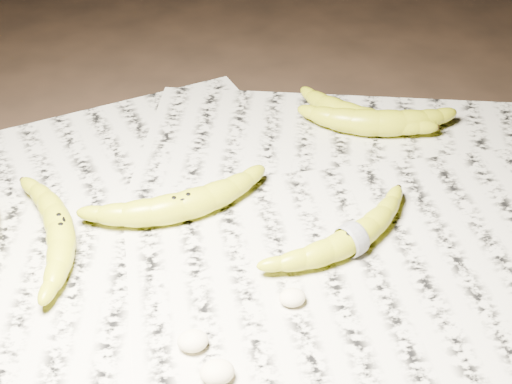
{
  "coord_description": "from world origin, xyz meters",
  "views": [
    {
      "loc": [
        -0.07,
        -0.64,
        0.57
      ],
      "look_at": [
        0.03,
        0.01,
        0.05
      ],
      "focal_mm": 50.0,
      "sensor_mm": 36.0,
      "label": 1
    }
  ],
  "objects": [
    {
      "name": "banana_taped",
      "position": [
        0.13,
        -0.05,
        0.02
      ],
      "size": [
        0.2,
        0.14,
        0.03
      ],
      "primitive_type": null,
      "rotation": [
        0.0,
        0.0,
        0.52
      ],
      "color": "gold",
      "rests_on": "newspaper_patch"
    },
    {
      "name": "banana_upper_a",
      "position": [
        0.2,
        0.2,
        0.03
      ],
      "size": [
        0.18,
        0.16,
        0.03
      ],
      "primitive_type": null,
      "rotation": [
        0.0,
        0.0,
        -0.67
      ],
      "color": "gold",
      "rests_on": "newspaper_patch"
    },
    {
      "name": "flesh_chunk_c",
      "position": [
        0.05,
        -0.12,
        0.02
      ],
      "size": [
        0.03,
        0.02,
        0.02
      ],
      "primitive_type": "ellipsoid",
      "color": "beige",
      "rests_on": "newspaper_patch"
    },
    {
      "name": "flesh_chunk_a",
      "position": [
        -0.06,
        -0.17,
        0.02
      ],
      "size": [
        0.03,
        0.03,
        0.02
      ],
      "primitive_type": "ellipsoid",
      "color": "beige",
      "rests_on": "newspaper_patch"
    },
    {
      "name": "measuring_tape",
      "position": [
        0.13,
        -0.05,
        0.02
      ],
      "size": [
        0.02,
        0.04,
        0.04
      ],
      "primitive_type": "torus",
      "rotation": [
        0.0,
        1.57,
        0.52
      ],
      "color": "white",
      "rests_on": "newspaper_patch"
    },
    {
      "name": "banana_upper_b",
      "position": [
        0.23,
        0.18,
        0.03
      ],
      "size": [
        0.2,
        0.1,
        0.04
      ],
      "primitive_type": null,
      "rotation": [
        0.0,
        0.0,
        -0.19
      ],
      "color": "gold",
      "rests_on": "newspaper_patch"
    },
    {
      "name": "banana_center",
      "position": [
        -0.06,
        0.03,
        0.03
      ],
      "size": [
        0.21,
        0.11,
        0.04
      ],
      "primitive_type": null,
      "rotation": [
        0.0,
        0.0,
        0.23
      ],
      "color": "gold",
      "rests_on": "newspaper_patch"
    },
    {
      "name": "ground",
      "position": [
        0.0,
        0.0,
        0.0
      ],
      "size": [
        3.0,
        3.0,
        0.0
      ],
      "primitive_type": "plane",
      "color": "black",
      "rests_on": "ground"
    },
    {
      "name": "banana_left_a",
      "position": [
        -0.2,
        0.01,
        0.02
      ],
      "size": [
        0.09,
        0.2,
        0.03
      ],
      "primitive_type": null,
      "rotation": [
        0.0,
        0.0,
        1.76
      ],
      "color": "gold",
      "rests_on": "newspaper_patch"
    },
    {
      "name": "newspaper_patch",
      "position": [
        -0.0,
        -0.01,
        0.0
      ],
      "size": [
        0.9,
        0.7,
        0.01
      ],
      "primitive_type": "cube",
      "color": "beige",
      "rests_on": "ground"
    },
    {
      "name": "flesh_chunk_b",
      "position": [
        -0.04,
        -0.21,
        0.02
      ],
      "size": [
        0.03,
        0.03,
        0.02
      ],
      "primitive_type": "ellipsoid",
      "color": "beige",
      "rests_on": "newspaper_patch"
    }
  ]
}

